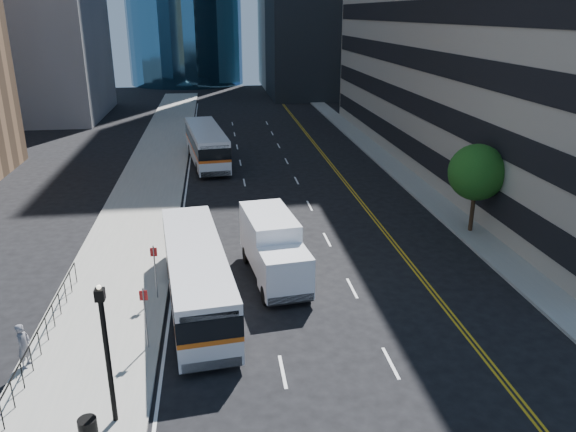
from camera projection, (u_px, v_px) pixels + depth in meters
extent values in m
plane|color=black|center=(352.00, 310.00, 24.25)|extent=(160.00, 160.00, 0.00)
cube|color=gray|center=(156.00, 168.00, 46.24)|extent=(5.00, 90.00, 0.15)
cube|color=gray|center=(385.00, 160.00, 48.63)|extent=(2.00, 90.00, 0.15)
cylinder|color=#332114|center=(472.00, 212.00, 32.38)|extent=(0.24, 0.24, 2.20)
sphere|color=#1B4614|center=(477.00, 172.00, 31.56)|extent=(3.20, 3.20, 3.20)
cylinder|color=black|center=(108.00, 362.00, 16.80)|extent=(0.16, 0.16, 4.20)
cube|color=black|center=(100.00, 295.00, 16.02)|extent=(0.28, 0.28, 0.36)
cube|color=silver|center=(197.00, 289.00, 24.39)|extent=(3.53, 10.88, 0.98)
cube|color=#C75512|center=(196.00, 277.00, 24.20)|extent=(3.55, 10.90, 0.20)
cube|color=black|center=(196.00, 267.00, 24.03)|extent=(3.55, 10.90, 0.80)
cube|color=silver|center=(195.00, 252.00, 23.80)|extent=(3.53, 10.88, 0.45)
cylinder|color=black|center=(178.00, 338.00, 21.36)|extent=(0.37, 0.92, 0.89)
cylinder|color=black|center=(232.00, 331.00, 21.83)|extent=(0.37, 0.92, 0.89)
cylinder|color=black|center=(170.00, 271.00, 26.87)|extent=(0.37, 0.92, 0.89)
cylinder|color=black|center=(213.00, 267.00, 27.35)|extent=(0.37, 0.92, 0.89)
cube|color=white|center=(207.00, 153.00, 47.84)|extent=(3.87, 11.66, 1.05)
cube|color=#E95A15|center=(206.00, 146.00, 47.63)|extent=(3.89, 11.69, 0.21)
cube|color=black|center=(206.00, 139.00, 47.45)|extent=(3.89, 11.69, 0.86)
cube|color=white|center=(206.00, 131.00, 47.21)|extent=(3.87, 11.66, 0.48)
cylinder|color=black|center=(198.00, 168.00, 44.59)|extent=(0.40, 0.98, 0.95)
cylinder|color=black|center=(226.00, 166.00, 45.12)|extent=(0.40, 0.98, 0.95)
cylinder|color=black|center=(190.00, 150.00, 50.49)|extent=(0.40, 0.98, 0.95)
cylinder|color=black|center=(215.00, 148.00, 51.02)|extent=(0.40, 0.98, 0.95)
cube|color=white|center=(285.00, 273.00, 24.72)|extent=(2.39, 2.23, 1.89)
cube|color=black|center=(290.00, 274.00, 23.82)|extent=(1.95, 0.31, 0.99)
cube|color=white|center=(269.00, 236.00, 27.39)|extent=(2.69, 4.55, 2.34)
cube|color=black|center=(274.00, 269.00, 26.95)|extent=(2.29, 6.08, 0.22)
cylinder|color=black|center=(265.00, 295.00, 24.62)|extent=(0.36, 0.89, 0.86)
cylinder|color=black|center=(307.00, 290.00, 25.08)|extent=(0.36, 0.89, 0.86)
cylinder|color=black|center=(246.00, 255.00, 28.71)|extent=(0.36, 0.89, 0.86)
cylinder|color=black|center=(282.00, 251.00, 29.16)|extent=(0.36, 0.89, 0.86)
cylinder|color=black|center=(88.00, 431.00, 16.45)|extent=(0.60, 0.60, 0.83)
imported|color=slate|center=(24.00, 345.00, 19.90)|extent=(0.52, 0.68, 1.69)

